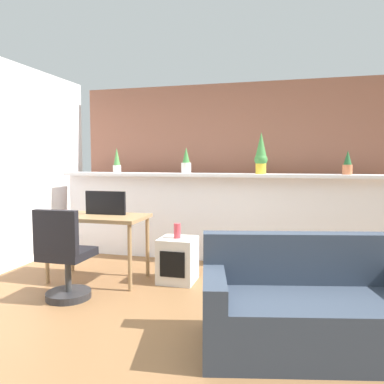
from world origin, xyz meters
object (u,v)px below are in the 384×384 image
potted_plant_0 (117,161)px  couch (309,309)px  vase_on_shelf (177,231)px  office_chair (65,261)px  potted_plant_3 (348,164)px  side_cube_shelf (178,260)px  potted_plant_2 (261,154)px  desk (98,223)px  tv_monitor (105,203)px  potted_plant_1 (186,162)px

potted_plant_0 → couch: size_ratio=0.21×
vase_on_shelf → office_chair: bearing=-137.3°
potted_plant_3 → vase_on_shelf: size_ratio=1.80×
side_cube_shelf → potted_plant_2: bearing=49.1°
potted_plant_0 → desk: (0.30, -1.11, -0.69)m
potted_plant_3 → tv_monitor: 2.96m
tv_monitor → vase_on_shelf: bearing=6.1°
desk → vase_on_shelf: (0.89, 0.17, -0.08)m
potted_plant_3 → side_cube_shelf: size_ratio=0.60×
potted_plant_0 → potted_plant_1: potted_plant_0 is taller
potted_plant_0 → potted_plant_2: (2.03, 0.02, 0.10)m
side_cube_shelf → couch: couch is taller
potted_plant_1 → potted_plant_2: potted_plant_2 is taller
vase_on_shelf → couch: (1.37, -1.18, -0.30)m
potted_plant_3 → vase_on_shelf: bearing=-152.4°
desk → side_cube_shelf: desk is taller
side_cube_shelf → tv_monitor: bearing=-173.8°
office_chair → potted_plant_0: bearing=99.4°
potted_plant_1 → desk: 1.50m
office_chair → vase_on_shelf: bearing=42.7°
potted_plant_3 → vase_on_shelf: 2.26m
potted_plant_1 → couch: (1.54, -2.14, -1.07)m
potted_plant_3 → tv_monitor: potted_plant_3 is taller
potted_plant_2 → side_cube_shelf: size_ratio=1.08×
potted_plant_2 → potted_plant_3: potted_plant_2 is taller
potted_plant_2 → office_chair: potted_plant_2 is taller
potted_plant_0 → tv_monitor: size_ratio=0.73×
potted_plant_1 → desk: potted_plant_1 is taller
tv_monitor → office_chair: 0.89m
desk → potted_plant_2: bearing=33.4°
tv_monitor → vase_on_shelf: tv_monitor is taller
potted_plant_0 → potted_plant_1: bearing=0.7°
potted_plant_0 → tv_monitor: (0.35, -1.03, -0.47)m
tv_monitor → side_cube_shelf: bearing=6.2°
desk → tv_monitor: size_ratio=2.25×
potted_plant_3 → office_chair: 3.46m
vase_on_shelf → desk: bearing=-169.2°
potted_plant_3 → tv_monitor: bearing=-158.4°
tv_monitor → side_cube_shelf: tv_monitor is taller
desk → side_cube_shelf: bearing=10.9°
potted_plant_1 → office_chair: 2.15m
potted_plant_0 → potted_plant_1: size_ratio=1.01×
potted_plant_1 → potted_plant_3: size_ratio=1.19×
side_cube_shelf → desk: bearing=-169.1°
potted_plant_1 → side_cube_shelf: bearing=-80.2°
potted_plant_3 → office_chair: (-2.79, -1.82, -0.94)m
potted_plant_0 → office_chair: 2.04m
desk → potted_plant_1: bearing=57.2°
potted_plant_3 → desk: size_ratio=0.27×
desk → side_cube_shelf: 1.00m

